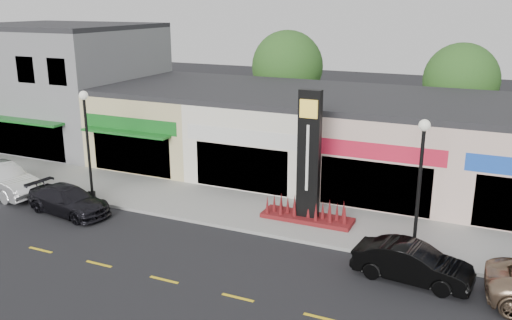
# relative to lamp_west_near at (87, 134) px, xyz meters

# --- Properties ---
(ground) EXTENTS (120.00, 120.00, 0.00)m
(ground) POSITION_rel_lamp_west_near_xyz_m (8.00, -2.50, -3.48)
(ground) COLOR black
(ground) RESTS_ON ground
(sidewalk) EXTENTS (52.00, 4.30, 0.15)m
(sidewalk) POSITION_rel_lamp_west_near_xyz_m (8.00, 1.85, -3.40)
(sidewalk) COLOR gray
(sidewalk) RESTS_ON ground
(curb) EXTENTS (52.00, 0.20, 0.15)m
(curb) POSITION_rel_lamp_west_near_xyz_m (8.00, -0.40, -3.40)
(curb) COLOR gray
(curb) RESTS_ON ground
(building_grey_2story) EXTENTS (12.00, 10.95, 8.30)m
(building_grey_2story) POSITION_rel_lamp_west_near_xyz_m (-10.00, 8.98, 0.67)
(building_grey_2story) COLOR slate
(building_grey_2story) RESTS_ON ground
(shop_beige) EXTENTS (7.00, 10.85, 4.80)m
(shop_beige) POSITION_rel_lamp_west_near_xyz_m (-0.50, 8.96, -1.08)
(shop_beige) COLOR tan
(shop_beige) RESTS_ON ground
(shop_cream) EXTENTS (7.00, 10.01, 4.80)m
(shop_cream) POSITION_rel_lamp_west_near_xyz_m (6.50, 8.97, -1.08)
(shop_cream) COLOR beige
(shop_cream) RESTS_ON ground
(shop_pink_w) EXTENTS (7.00, 10.01, 4.80)m
(shop_pink_w) POSITION_rel_lamp_west_near_xyz_m (13.50, 8.97, -1.08)
(shop_pink_w) COLOR beige
(shop_pink_w) RESTS_ON ground
(tree_rear_west) EXTENTS (5.20, 5.20, 7.83)m
(tree_rear_west) POSITION_rel_lamp_west_near_xyz_m (4.00, 17.00, 1.74)
(tree_rear_west) COLOR #382619
(tree_rear_west) RESTS_ON ground
(tree_rear_mid) EXTENTS (4.80, 4.80, 7.29)m
(tree_rear_mid) POSITION_rel_lamp_west_near_xyz_m (16.00, 17.00, 1.41)
(tree_rear_mid) COLOR #382619
(tree_rear_mid) RESTS_ON ground
(lamp_west_near) EXTENTS (0.44, 0.44, 5.47)m
(lamp_west_near) POSITION_rel_lamp_west_near_xyz_m (0.00, 0.00, 0.00)
(lamp_west_near) COLOR black
(lamp_west_near) RESTS_ON sidewalk
(lamp_east_near) EXTENTS (0.44, 0.44, 5.47)m
(lamp_east_near) POSITION_rel_lamp_west_near_xyz_m (16.00, 0.00, 0.00)
(lamp_east_near) COLOR black
(lamp_east_near) RESTS_ON sidewalk
(pylon_sign) EXTENTS (4.20, 1.30, 6.00)m
(pylon_sign) POSITION_rel_lamp_west_near_xyz_m (11.00, 1.70, -1.20)
(pylon_sign) COLOR #58140F
(pylon_sign) RESTS_ON sidewalk
(car_white_van) EXTENTS (2.44, 5.19, 1.65)m
(car_white_van) POSITION_rel_lamp_west_near_xyz_m (-4.85, -1.35, -2.65)
(car_white_van) COLOR silver
(car_white_van) RESTS_ON ground
(car_dark_sedan) EXTENTS (2.44, 4.73, 1.31)m
(car_dark_sedan) POSITION_rel_lamp_west_near_xyz_m (0.21, -1.89, -2.82)
(car_dark_sedan) COLOR black
(car_dark_sedan) RESTS_ON ground
(car_black_conv) EXTENTS (1.90, 4.35, 1.39)m
(car_black_conv) POSITION_rel_lamp_west_near_xyz_m (16.21, -1.80, -2.78)
(car_black_conv) COLOR black
(car_black_conv) RESTS_ON ground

